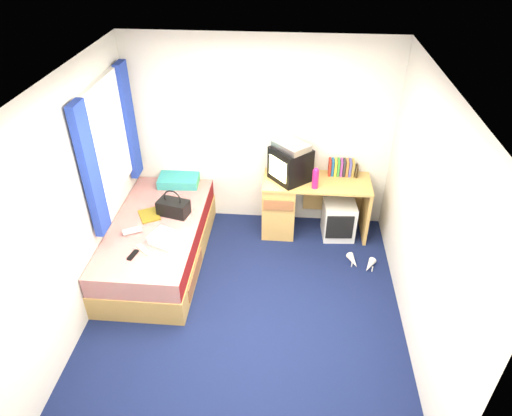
# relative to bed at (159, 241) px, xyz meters

# --- Properties ---
(ground) EXTENTS (3.40, 3.40, 0.00)m
(ground) POSITION_rel_bed_xyz_m (1.10, -0.70, -0.27)
(ground) COLOR #0C1438
(ground) RESTS_ON ground
(room_shell) EXTENTS (3.40, 3.40, 3.40)m
(room_shell) POSITION_rel_bed_xyz_m (1.10, -0.70, 1.18)
(room_shell) COLOR white
(room_shell) RESTS_ON ground
(bed) EXTENTS (1.01, 2.00, 0.54)m
(bed) POSITION_rel_bed_xyz_m (0.00, 0.00, 0.00)
(bed) COLOR tan
(bed) RESTS_ON ground
(pillow) EXTENTS (0.52, 0.35, 0.11)m
(pillow) POSITION_rel_bed_xyz_m (0.08, 0.85, 0.33)
(pillow) COLOR #1A5CAF
(pillow) RESTS_ON bed
(desk) EXTENTS (1.30, 0.55, 0.75)m
(desk) POSITION_rel_bed_xyz_m (1.54, 0.74, 0.14)
(desk) COLOR tan
(desk) RESTS_ON ground
(storage_cube) EXTENTS (0.41, 0.41, 0.48)m
(storage_cube) POSITION_rel_bed_xyz_m (2.12, 0.66, -0.03)
(storage_cube) COLOR silver
(storage_cube) RESTS_ON ground
(crt_tv) EXTENTS (0.56, 0.56, 0.41)m
(crt_tv) POSITION_rel_bed_xyz_m (1.49, 0.74, 0.69)
(crt_tv) COLOR black
(crt_tv) RESTS_ON desk
(vcr) EXTENTS (0.48, 0.49, 0.08)m
(vcr) POSITION_rel_bed_xyz_m (1.49, 0.74, 0.93)
(vcr) COLOR #ADADAF
(vcr) RESTS_ON crt_tv
(book_row) EXTENTS (0.31, 0.13, 0.20)m
(book_row) POSITION_rel_bed_xyz_m (2.11, 0.90, 0.58)
(book_row) COLOR maroon
(book_row) RESTS_ON desk
(picture_frame) EXTENTS (0.02, 0.12, 0.14)m
(picture_frame) POSITION_rel_bed_xyz_m (2.30, 0.89, 0.55)
(picture_frame) COLOR black
(picture_frame) RESTS_ON desk
(pink_water_bottle) EXTENTS (0.09, 0.09, 0.23)m
(pink_water_bottle) POSITION_rel_bed_xyz_m (1.79, 0.56, 0.60)
(pink_water_bottle) COLOR #C11B64
(pink_water_bottle) RESTS_ON desk
(aerosol_can) EXTENTS (0.06, 0.06, 0.18)m
(aerosol_can) POSITION_rel_bed_xyz_m (1.69, 0.78, 0.57)
(aerosol_can) COLOR silver
(aerosol_can) RESTS_ON desk
(handbag) EXTENTS (0.39, 0.28, 0.32)m
(handbag) POSITION_rel_bed_xyz_m (0.17, 0.18, 0.37)
(handbag) COLOR black
(handbag) RESTS_ON bed
(towel) EXTENTS (0.36, 0.33, 0.10)m
(towel) POSITION_rel_bed_xyz_m (0.20, -0.34, 0.32)
(towel) COLOR white
(towel) RESTS_ON bed
(magazine) EXTENTS (0.32, 0.35, 0.01)m
(magazine) POSITION_rel_bed_xyz_m (-0.11, 0.12, 0.28)
(magazine) COLOR gold
(magazine) RESTS_ON bed
(water_bottle) EXTENTS (0.21, 0.16, 0.07)m
(water_bottle) POSITION_rel_bed_xyz_m (-0.20, -0.22, 0.31)
(water_bottle) COLOR silver
(water_bottle) RESTS_ON bed
(colour_swatch_fan) EXTENTS (0.21, 0.19, 0.01)m
(colour_swatch_fan) POSITION_rel_bed_xyz_m (0.00, -0.49, 0.28)
(colour_swatch_fan) COLOR gold
(colour_swatch_fan) RESTS_ON bed
(remote_control) EXTENTS (0.09, 0.17, 0.02)m
(remote_control) POSITION_rel_bed_xyz_m (-0.08, -0.59, 0.28)
(remote_control) COLOR black
(remote_control) RESTS_ON bed
(window_assembly) EXTENTS (0.11, 1.42, 1.40)m
(window_assembly) POSITION_rel_bed_xyz_m (-0.45, 0.20, 1.15)
(window_assembly) COLOR silver
(window_assembly) RESTS_ON room_shell
(white_heels) EXTENTS (0.35, 0.30, 0.09)m
(white_heels) POSITION_rel_bed_xyz_m (2.37, 0.08, -0.23)
(white_heels) COLOR silver
(white_heels) RESTS_ON ground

